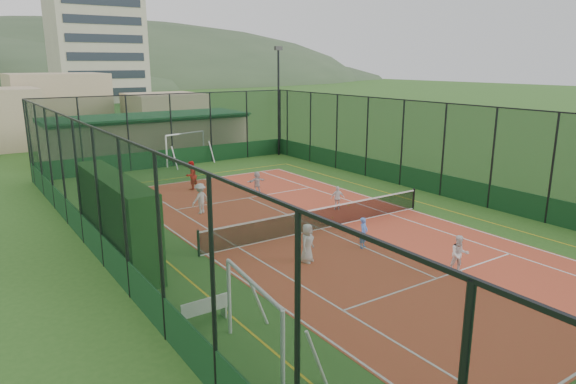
{
  "coord_description": "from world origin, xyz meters",
  "views": [
    {
      "loc": [
        -13.14,
        -16.87,
        7.09
      ],
      "look_at": [
        -0.15,
        2.37,
        1.2
      ],
      "focal_mm": 32.0,
      "sensor_mm": 36.0,
      "label": 1
    }
  ],
  "objects_px": {
    "white_bench": "(203,309)",
    "coach": "(191,175)",
    "child_far_right": "(338,198)",
    "child_far_left": "(200,198)",
    "child_near_left": "(307,243)",
    "child_near_mid": "(364,233)",
    "child_near_right": "(459,254)",
    "child_far_back": "(257,182)",
    "apartment_tower": "(94,16)",
    "clubhouse": "(148,135)",
    "floodlight_ne": "(279,102)",
    "futsal_goal_near": "(253,323)",
    "futsal_goal_far": "(186,149)"
  },
  "relations": [
    {
      "from": "child_near_mid",
      "to": "child_far_right",
      "type": "distance_m",
      "value": 5.41
    },
    {
      "from": "child_far_left",
      "to": "child_far_right",
      "type": "distance_m",
      "value": 6.69
    },
    {
      "from": "child_near_left",
      "to": "child_far_back",
      "type": "relative_size",
      "value": 1.2
    },
    {
      "from": "futsal_goal_far",
      "to": "child_far_left",
      "type": "height_order",
      "value": "futsal_goal_far"
    },
    {
      "from": "clubhouse",
      "to": "child_far_left",
      "type": "relative_size",
      "value": 10.28
    },
    {
      "from": "child_far_right",
      "to": "child_far_back",
      "type": "xyz_separation_m",
      "value": [
        -1.57,
        5.13,
        0.02
      ]
    },
    {
      "from": "child_far_right",
      "to": "white_bench",
      "type": "bearing_deg",
      "value": 60.29
    },
    {
      "from": "child_near_mid",
      "to": "child_near_right",
      "type": "xyz_separation_m",
      "value": [
        1.05,
        -3.69,
        0.06
      ]
    },
    {
      "from": "white_bench",
      "to": "child_far_left",
      "type": "distance_m",
      "value": 10.85
    },
    {
      "from": "coach",
      "to": "apartment_tower",
      "type": "bearing_deg",
      "value": -129.02
    },
    {
      "from": "apartment_tower",
      "to": "futsal_goal_far",
      "type": "height_order",
      "value": "apartment_tower"
    },
    {
      "from": "apartment_tower",
      "to": "child_near_mid",
      "type": "bearing_deg",
      "value": -98.09
    },
    {
      "from": "child_far_right",
      "to": "child_near_left",
      "type": "bearing_deg",
      "value": 69.0
    },
    {
      "from": "clubhouse",
      "to": "white_bench",
      "type": "bearing_deg",
      "value": -106.26
    },
    {
      "from": "white_bench",
      "to": "floodlight_ne",
      "type": "bearing_deg",
      "value": 51.5
    },
    {
      "from": "floodlight_ne",
      "to": "child_near_mid",
      "type": "xyz_separation_m",
      "value": [
        -8.65,
        -19.37,
        -3.5
      ]
    },
    {
      "from": "futsal_goal_near",
      "to": "coach",
      "type": "distance_m",
      "value": 18.07
    },
    {
      "from": "child_near_mid",
      "to": "child_far_back",
      "type": "xyz_separation_m",
      "value": [
        1.03,
        9.88,
        -0.01
      ]
    },
    {
      "from": "floodlight_ne",
      "to": "futsal_goal_near",
      "type": "relative_size",
      "value": 2.54
    },
    {
      "from": "child_near_mid",
      "to": "child_far_right",
      "type": "relative_size",
      "value": 1.05
    },
    {
      "from": "futsal_goal_near",
      "to": "child_near_mid",
      "type": "xyz_separation_m",
      "value": [
        7.58,
        4.45,
        -0.42
      ]
    },
    {
      "from": "apartment_tower",
      "to": "child_far_back",
      "type": "distance_m",
      "value": 77.05
    },
    {
      "from": "futsal_goal_near",
      "to": "child_far_back",
      "type": "bearing_deg",
      "value": -24.43
    },
    {
      "from": "child_near_left",
      "to": "child_near_mid",
      "type": "relative_size",
      "value": 1.18
    },
    {
      "from": "child_near_right",
      "to": "child_far_left",
      "type": "bearing_deg",
      "value": 143.61
    },
    {
      "from": "clubhouse",
      "to": "apartment_tower",
      "type": "bearing_deg",
      "value": 78.69
    },
    {
      "from": "clubhouse",
      "to": "child_near_left",
      "type": "height_order",
      "value": "clubhouse"
    },
    {
      "from": "apartment_tower",
      "to": "child_far_right",
      "type": "relative_size",
      "value": 25.53
    },
    {
      "from": "futsal_goal_far",
      "to": "child_far_right",
      "type": "xyz_separation_m",
      "value": [
        1.5,
        -15.19,
        -0.5
      ]
    },
    {
      "from": "child_far_left",
      "to": "futsal_goal_near",
      "type": "bearing_deg",
      "value": 52.08
    },
    {
      "from": "child_near_mid",
      "to": "child_far_left",
      "type": "height_order",
      "value": "child_far_left"
    },
    {
      "from": "futsal_goal_far",
      "to": "child_far_left",
      "type": "relative_size",
      "value": 2.31
    },
    {
      "from": "white_bench",
      "to": "coach",
      "type": "bearing_deg",
      "value": 66.53
    },
    {
      "from": "child_near_right",
      "to": "child_far_back",
      "type": "height_order",
      "value": "child_near_right"
    },
    {
      "from": "child_far_right",
      "to": "clubhouse",
      "type": "bearing_deg",
      "value": -55.46
    },
    {
      "from": "child_near_right",
      "to": "child_far_left",
      "type": "xyz_separation_m",
      "value": [
        -4.34,
        11.62,
        0.07
      ]
    },
    {
      "from": "futsal_goal_near",
      "to": "child_near_left",
      "type": "relative_size",
      "value": 2.24
    },
    {
      "from": "child_near_right",
      "to": "child_far_back",
      "type": "bearing_deg",
      "value": 123.22
    },
    {
      "from": "futsal_goal_near",
      "to": "child_near_mid",
      "type": "relative_size",
      "value": 2.64
    },
    {
      "from": "child_near_mid",
      "to": "child_far_left",
      "type": "relative_size",
      "value": 0.83
    },
    {
      "from": "white_bench",
      "to": "child_far_back",
      "type": "relative_size",
      "value": 1.19
    },
    {
      "from": "apartment_tower",
      "to": "clubhouse",
      "type": "bearing_deg",
      "value": -101.31
    },
    {
      "from": "child_near_left",
      "to": "child_near_right",
      "type": "distance_m",
      "value": 5.28
    },
    {
      "from": "child_far_left",
      "to": "coach",
      "type": "bearing_deg",
      "value": -127.5
    },
    {
      "from": "child_far_back",
      "to": "floodlight_ne",
      "type": "bearing_deg",
      "value": -129.39
    },
    {
      "from": "futsal_goal_near",
      "to": "child_far_back",
      "type": "relative_size",
      "value": 2.68
    },
    {
      "from": "floodlight_ne",
      "to": "clubhouse",
      "type": "relative_size",
      "value": 0.54
    },
    {
      "from": "child_far_right",
      "to": "child_far_left",
      "type": "bearing_deg",
      "value": -1.05
    },
    {
      "from": "clubhouse",
      "to": "futsal_goal_near",
      "type": "height_order",
      "value": "clubhouse"
    },
    {
      "from": "white_bench",
      "to": "child_near_right",
      "type": "height_order",
      "value": "child_near_right"
    }
  ]
}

